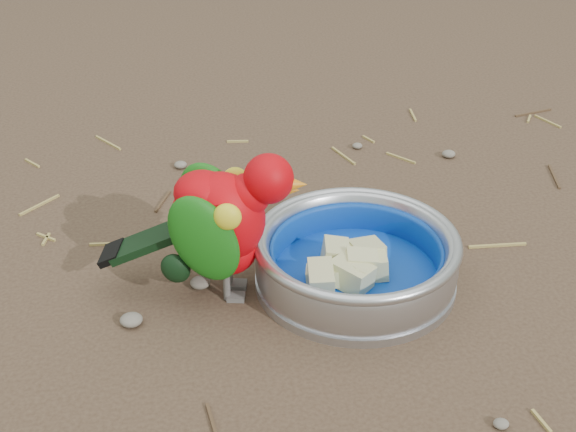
{
  "coord_description": "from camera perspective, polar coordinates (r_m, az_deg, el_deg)",
  "views": [
    {
      "loc": [
        -0.14,
        -0.69,
        0.52
      ],
      "look_at": [
        -0.04,
        0.04,
        0.08
      ],
      "focal_mm": 50.0,
      "sensor_mm": 36.0,
      "label": 1
    }
  ],
  "objects": [
    {
      "name": "ground",
      "position": [
        0.87,
        3.02,
        -5.62
      ],
      "size": [
        60.0,
        60.0,
        0.0
      ],
      "primitive_type": "plane",
      "color": "#473526"
    },
    {
      "name": "bowl_wall",
      "position": [
        0.87,
        4.88,
        -2.77
      ],
      "size": [
        0.22,
        0.22,
        0.04
      ],
      "primitive_type": null,
      "color": "#B2B2BA",
      "rests_on": "food_bowl"
    },
    {
      "name": "lory_parrot",
      "position": [
        0.83,
        -4.72,
        -0.98
      ],
      "size": [
        0.21,
        0.13,
        0.16
      ],
      "primitive_type": null,
      "rotation": [
        0.0,
        0.0,
        -1.76
      ],
      "color": "#BD030A",
      "rests_on": "ground"
    },
    {
      "name": "ground_debris",
      "position": [
        0.9,
        -0.42,
        -4.2
      ],
      "size": [
        0.9,
        0.8,
        0.01
      ],
      "primitive_type": null,
      "color": "#A48E4A",
      "rests_on": "ground"
    },
    {
      "name": "fruit_wedges",
      "position": [
        0.87,
        4.86,
        -3.15
      ],
      "size": [
        0.13,
        0.13,
        0.03
      ],
      "primitive_type": null,
      "color": "beige",
      "rests_on": "food_bowl"
    },
    {
      "name": "food_bowl",
      "position": [
        0.89,
        4.79,
        -4.38
      ],
      "size": [
        0.22,
        0.22,
        0.02
      ],
      "primitive_type": "cylinder",
      "color": "#B2B2BA",
      "rests_on": "ground"
    }
  ]
}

